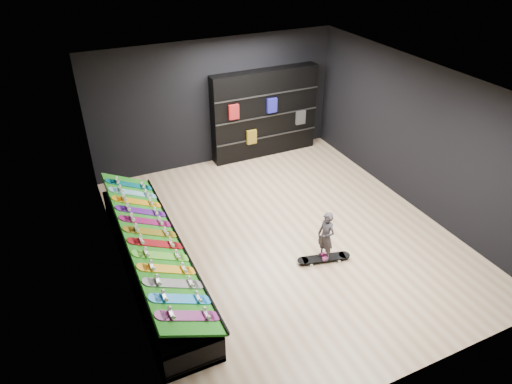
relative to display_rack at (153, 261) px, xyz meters
name	(u,v)px	position (x,y,z in m)	size (l,w,h in m)	color
floor	(284,235)	(2.55, 0.00, -0.25)	(6.00, 7.00, 0.01)	tan
ceiling	(290,85)	(2.55, 0.00, 2.75)	(6.00, 7.00, 0.01)	white
wall_back	(216,103)	(2.55, 3.50, 1.25)	(6.00, 0.02, 3.00)	black
wall_front	(426,296)	(2.55, -3.50, 1.25)	(6.00, 0.02, 3.00)	black
wall_left	(114,207)	(-0.45, 0.00, 1.25)	(0.02, 7.00, 3.00)	black
wall_right	(418,137)	(5.55, 0.00, 1.25)	(0.02, 7.00, 3.00)	black
display_rack	(153,261)	(0.00, 0.00, 0.00)	(0.90, 4.50, 0.50)	black
turf_ramp	(153,239)	(0.05, 0.00, 0.46)	(1.00, 4.50, 0.04)	#156610
back_shelving	(265,114)	(3.74, 3.32, 0.84)	(2.73, 0.32, 2.19)	black
floor_skateboard	(324,259)	(2.84, -1.00, -0.20)	(0.98, 0.22, 0.09)	black
child	(325,245)	(2.84, -1.00, 0.12)	(0.21, 0.15, 0.57)	black
display_board_0	(188,316)	(0.06, -1.90, 0.49)	(0.98, 0.22, 0.09)	#2626BF
display_board_1	(181,299)	(0.06, -1.55, 0.49)	(0.98, 0.22, 0.09)	blue
display_board_2	(174,283)	(0.06, -1.21, 0.49)	(0.98, 0.22, 0.09)	black
display_board_3	(167,269)	(0.06, -0.86, 0.49)	(0.98, 0.22, 0.09)	yellow
display_board_4	(161,256)	(0.06, -0.52, 0.49)	(0.98, 0.22, 0.09)	green
display_board_5	(156,243)	(0.06, -0.17, 0.49)	(0.98, 0.22, 0.09)	red
display_board_6	(151,232)	(0.06, 0.17, 0.49)	(0.98, 0.22, 0.09)	yellow
display_board_7	(146,221)	(0.06, 0.52, 0.49)	(0.98, 0.22, 0.09)	#E5198C
display_board_8	(141,211)	(0.06, 0.86, 0.49)	(0.98, 0.22, 0.09)	purple
display_board_9	(137,202)	(0.06, 1.21, 0.49)	(0.98, 0.22, 0.09)	orange
display_board_10	(133,193)	(0.06, 1.55, 0.49)	(0.98, 0.22, 0.09)	#0CB2E5
display_board_11	(129,185)	(0.06, 1.90, 0.49)	(0.98, 0.22, 0.09)	#0C8C99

